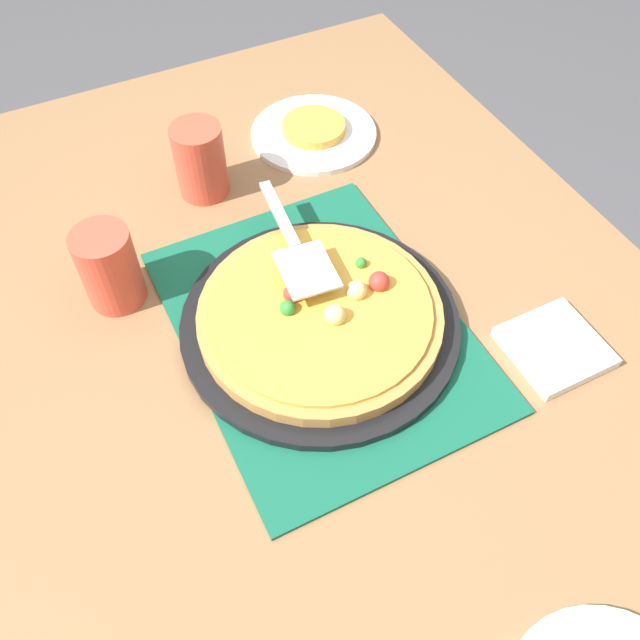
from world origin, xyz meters
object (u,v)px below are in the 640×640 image
object	(u,v)px
pizza	(321,313)
napkin_stack	(555,347)
cup_near	(200,161)
cup_far	(109,268)
served_slice_right	(314,127)
pizza_pan	(320,323)
pizza_server	(295,245)
plate_far_right	(314,133)

from	to	relation	value
pizza	napkin_stack	size ratio (longest dim) A/B	2.75
cup_near	napkin_stack	bearing A→B (deg)	30.76
cup_far	napkin_stack	size ratio (longest dim) A/B	1.00
served_slice_right	cup_far	size ratio (longest dim) A/B	0.92
pizza_pan	cup_near	bearing A→B (deg)	-173.17
cup_near	pizza_server	xyz separation A→B (m)	(0.24, 0.05, 0.01)
plate_far_right	served_slice_right	size ratio (longest dim) A/B	2.00
plate_far_right	cup_near	size ratio (longest dim) A/B	1.83
pizza	cup_far	world-z (taller)	cup_far
served_slice_right	napkin_stack	world-z (taller)	served_slice_right
pizza_pan	napkin_stack	world-z (taller)	pizza_pan
cup_far	pizza_server	distance (m)	0.25
pizza_server	napkin_stack	size ratio (longest dim) A/B	1.94
cup_near	pizza_server	bearing A→B (deg)	11.80
cup_far	cup_near	bearing A→B (deg)	129.62
cup_near	plate_far_right	bearing A→B (deg)	102.21
served_slice_right	cup_far	xyz separation A→B (m)	(0.21, -0.41, 0.04)
pizza_pan	pizza_server	world-z (taller)	pizza_server
cup_near	cup_far	xyz separation A→B (m)	(0.16, -0.19, 0.00)
pizza	plate_far_right	distance (m)	0.43
pizza_pan	pizza_server	size ratio (longest dim) A/B	1.63
cup_near	pizza_pan	bearing A→B (deg)	6.83
pizza_pan	cup_near	size ratio (longest dim) A/B	3.17
pizza_pan	pizza	xyz separation A→B (m)	(-0.00, 0.00, 0.02)
pizza	napkin_stack	xyz separation A→B (m)	(0.17, 0.26, -0.03)
pizza	cup_near	world-z (taller)	cup_near
pizza	napkin_stack	distance (m)	0.32
pizza_server	pizza_pan	bearing A→B (deg)	-5.82
served_slice_right	pizza_server	distance (m)	0.34
cup_near	pizza_server	size ratio (longest dim) A/B	0.51
plate_far_right	cup_near	bearing A→B (deg)	-77.79
napkin_stack	cup_near	bearing A→B (deg)	-149.24
pizza_pan	plate_far_right	size ratio (longest dim) A/B	1.73
pizza_pan	cup_near	world-z (taller)	cup_near
pizza_server	plate_far_right	bearing A→B (deg)	149.39
plate_far_right	napkin_stack	bearing A→B (deg)	8.43
served_slice_right	pizza_server	bearing A→B (deg)	-30.61
served_slice_right	cup_near	bearing A→B (deg)	-77.79
pizza_pan	napkin_stack	size ratio (longest dim) A/B	3.17
cup_far	pizza_server	xyz separation A→B (m)	(0.08, 0.24, 0.01)
pizza_pan	cup_far	distance (m)	0.30
plate_far_right	napkin_stack	size ratio (longest dim) A/B	1.83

